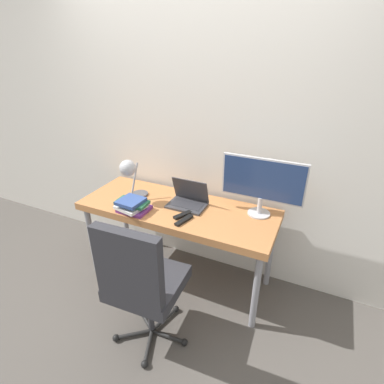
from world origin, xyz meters
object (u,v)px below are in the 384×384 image
at_px(laptop, 188,200).
at_px(office_chair, 141,280).
at_px(desk_lamp, 129,172).
at_px(book_stack, 132,205).
at_px(monitor, 262,182).

relative_size(laptop, office_chair, 0.30).
height_order(desk_lamp, book_stack, desk_lamp).
xyz_separation_m(laptop, monitor, (0.57, 0.11, 0.23)).
relative_size(office_chair, book_stack, 3.82).
bearing_deg(book_stack, desk_lamp, 125.98).
bearing_deg(laptop, book_stack, -143.67).
relative_size(laptop, monitor, 0.49).
bearing_deg(desk_lamp, monitor, 12.80).
height_order(laptop, office_chair, office_chair).
xyz_separation_m(laptop, office_chair, (0.03, -0.77, -0.20)).
xyz_separation_m(monitor, office_chair, (-0.54, -0.87, -0.42)).
relative_size(monitor, book_stack, 2.31).
bearing_deg(monitor, book_stack, -158.08).
height_order(office_chair, book_stack, office_chair).
bearing_deg(office_chair, laptop, 92.28).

